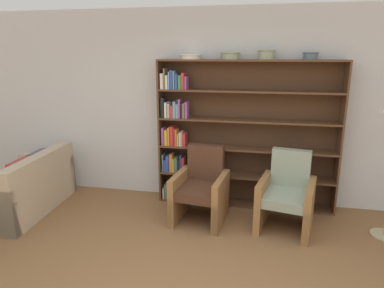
% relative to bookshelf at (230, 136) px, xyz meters
% --- Properties ---
extents(wall_back, '(12.00, 0.06, 2.75)m').
position_rel_bookshelf_xyz_m(wall_back, '(-0.09, 0.17, 0.38)').
color(wall_back, silver).
rests_on(wall_back, ground).
extents(bookshelf, '(2.47, 0.30, 2.05)m').
position_rel_bookshelf_xyz_m(bookshelf, '(0.00, 0.00, 0.00)').
color(bookshelf, brown).
rests_on(bookshelf, ground).
extents(bowl_cream, '(0.29, 0.29, 0.07)m').
position_rel_bookshelf_xyz_m(bowl_cream, '(-0.56, -0.02, 1.09)').
color(bowl_cream, silver).
rests_on(bowl_cream, bookshelf).
extents(bowl_copper, '(0.26, 0.26, 0.09)m').
position_rel_bookshelf_xyz_m(bowl_copper, '(-0.02, -0.02, 1.11)').
color(bowl_copper, gray).
rests_on(bowl_copper, bookshelf).
extents(bowl_stoneware, '(0.23, 0.23, 0.13)m').
position_rel_bookshelf_xyz_m(bowl_stoneware, '(0.44, -0.02, 1.13)').
color(bowl_stoneware, gray).
rests_on(bowl_stoneware, bookshelf).
extents(bowl_sage, '(0.20, 0.20, 0.09)m').
position_rel_bookshelf_xyz_m(bowl_sage, '(0.99, -0.02, 1.11)').
color(bowl_sage, slate).
rests_on(bowl_sage, bookshelf).
extents(couch, '(0.96, 1.57, 0.81)m').
position_rel_bookshelf_xyz_m(couch, '(-2.77, -0.83, -0.70)').
color(couch, tan).
rests_on(couch, ground).
extents(armchair_leather, '(0.71, 0.75, 0.96)m').
position_rel_bookshelf_xyz_m(armchair_leather, '(-0.30, -0.60, -0.58)').
color(armchair_leather, olive).
rests_on(armchair_leather, ground).
extents(armchair_cushioned, '(0.76, 0.80, 0.96)m').
position_rel_bookshelf_xyz_m(armchair_cushioned, '(0.78, -0.60, -0.58)').
color(armchair_cushioned, olive).
rests_on(armchair_cushioned, ground).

